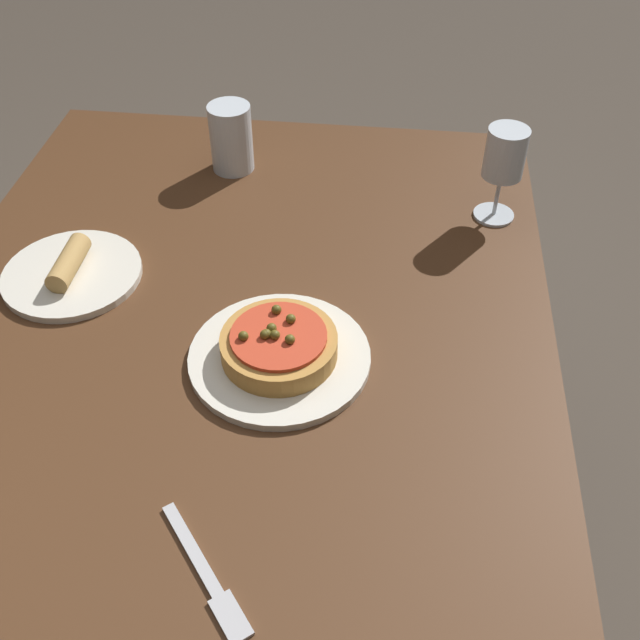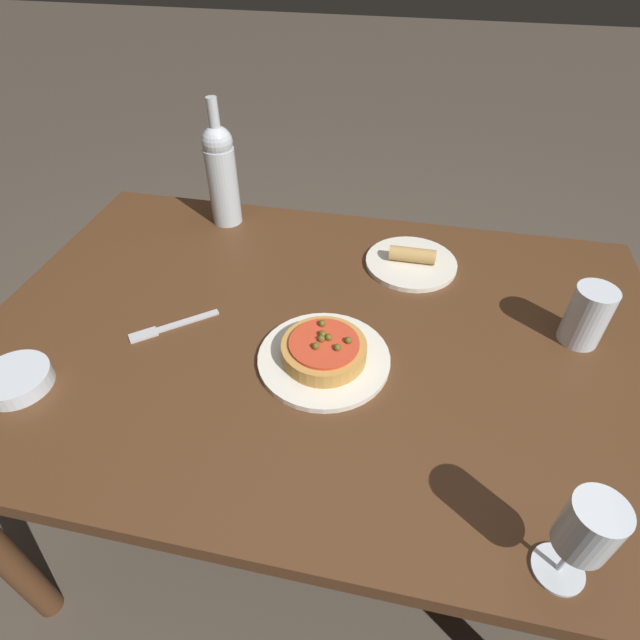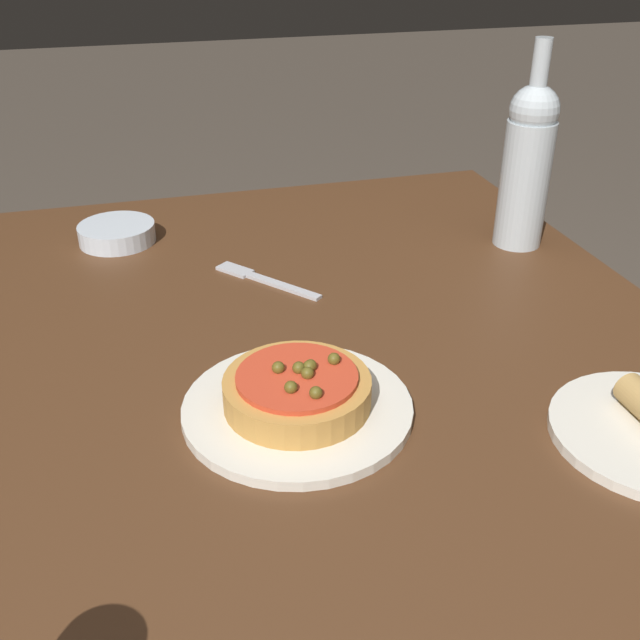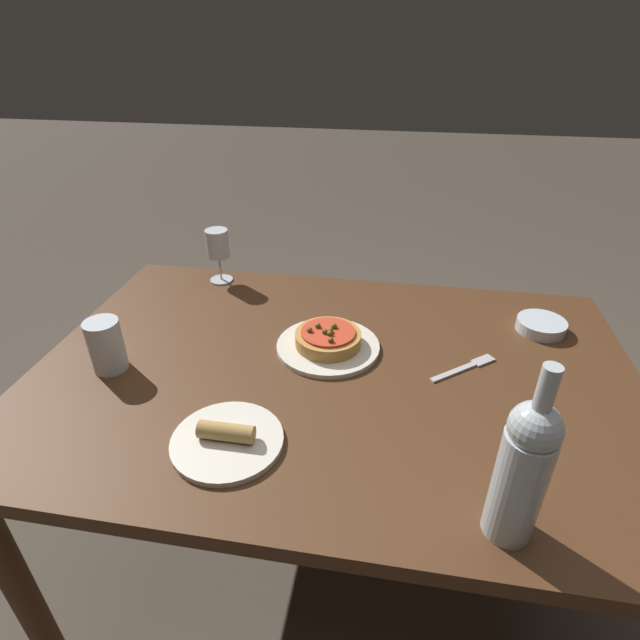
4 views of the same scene
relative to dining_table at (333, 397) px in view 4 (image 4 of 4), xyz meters
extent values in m
plane|color=#4C4238|center=(0.00, 0.00, -0.65)|extent=(14.00, 14.00, 0.00)
cube|color=#4C2D19|center=(0.00, 0.00, 0.07)|extent=(1.38, 0.94, 0.03)
cylinder|color=#4C2D19|center=(0.63, 0.41, -0.30)|extent=(0.06, 0.06, 0.70)
cylinder|color=#4C2D19|center=(-0.63, 0.41, -0.30)|extent=(0.06, 0.06, 0.70)
cylinder|color=#4C2D19|center=(-0.63, -0.41, -0.30)|extent=(0.06, 0.06, 0.70)
cylinder|color=silver|center=(-0.03, 0.08, 0.09)|extent=(0.25, 0.25, 0.01)
cylinder|color=#BC843D|center=(-0.03, 0.08, 0.11)|extent=(0.16, 0.16, 0.03)
cylinder|color=red|center=(-0.03, 0.08, 0.13)|extent=(0.13, 0.13, 0.01)
sphere|color=brown|center=(-0.05, 0.09, 0.14)|extent=(0.01, 0.01, 0.01)
sphere|color=brown|center=(-0.02, 0.08, 0.14)|extent=(0.01, 0.01, 0.01)
sphere|color=brown|center=(-0.03, 0.07, 0.14)|extent=(0.01, 0.01, 0.01)
sphere|color=brown|center=(-0.01, 0.10, 0.14)|extent=(0.01, 0.01, 0.01)
sphere|color=brown|center=(-0.02, 0.07, 0.14)|extent=(0.01, 0.01, 0.01)
sphere|color=brown|center=(-0.07, 0.07, 0.14)|extent=(0.01, 0.01, 0.01)
sphere|color=brown|center=(-0.01, 0.04, 0.14)|extent=(0.01, 0.01, 0.01)
sphere|color=brown|center=(-0.02, 0.06, 0.14)|extent=(0.01, 0.01, 0.01)
cylinder|color=silver|center=(-0.41, 0.39, 0.09)|extent=(0.07, 0.07, 0.00)
cylinder|color=silver|center=(-0.41, 0.39, 0.13)|extent=(0.01, 0.01, 0.08)
cylinder|color=silver|center=(-0.41, 0.39, 0.21)|extent=(0.07, 0.07, 0.08)
cylinder|color=#B2BCC1|center=(0.33, -0.37, 0.18)|extent=(0.08, 0.08, 0.20)
sphere|color=#B2BCC1|center=(0.33, -0.37, 0.30)|extent=(0.07, 0.07, 0.07)
cylinder|color=#B2BCC1|center=(0.33, -0.37, 0.36)|extent=(0.03, 0.03, 0.09)
cylinder|color=silver|center=(-0.51, -0.08, 0.15)|extent=(0.08, 0.08, 0.12)
cylinder|color=silver|center=(0.51, 0.25, 0.10)|extent=(0.12, 0.12, 0.03)
cube|color=#B7B7BC|center=(0.27, 0.03, 0.09)|extent=(0.11, 0.09, 0.00)
cube|color=#B7B7BC|center=(0.34, 0.09, 0.09)|extent=(0.06, 0.06, 0.00)
cylinder|color=silver|center=(-0.17, -0.27, 0.09)|extent=(0.21, 0.21, 0.01)
cylinder|color=#B2894C|center=(-0.17, -0.27, 0.11)|extent=(0.11, 0.03, 0.03)
camera|label=1|loc=(0.68, 0.22, 0.84)|focal=42.00mm
camera|label=2|loc=(-0.15, 0.73, 0.78)|focal=28.00mm
camera|label=3|loc=(-0.67, 0.23, 0.58)|focal=42.00mm
camera|label=4|loc=(0.12, -0.92, 0.78)|focal=28.00mm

